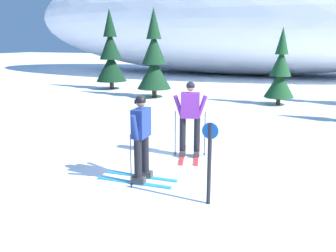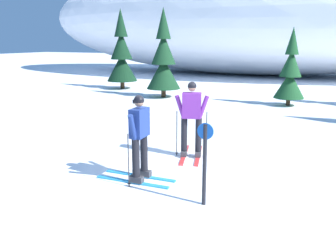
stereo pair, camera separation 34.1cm
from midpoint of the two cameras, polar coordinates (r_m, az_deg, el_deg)
ground_plane at (r=8.08m, az=-2.29°, el=-6.49°), size 120.00×120.00×0.00m
skier_navy_jacket at (r=7.05m, az=-5.71°, el=-1.68°), size 1.60×0.83×1.74m
skier_purple_jacket at (r=8.51m, az=2.38°, el=1.37°), size 0.87×1.62×1.83m
pine_tree_far_left at (r=21.05m, az=-9.55°, el=10.92°), size 1.74×1.74×4.50m
pine_tree_center_left at (r=17.70m, az=-2.79°, el=10.35°), size 1.66×1.66×4.29m
pine_tree_center at (r=16.28m, az=16.84°, el=8.09°), size 1.28×1.28×3.32m
snow_ridge_background at (r=30.97m, az=10.81°, el=16.93°), size 37.41×15.39×9.48m
trail_marker_post at (r=6.07m, az=5.00°, el=-5.19°), size 0.28×0.07×1.44m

